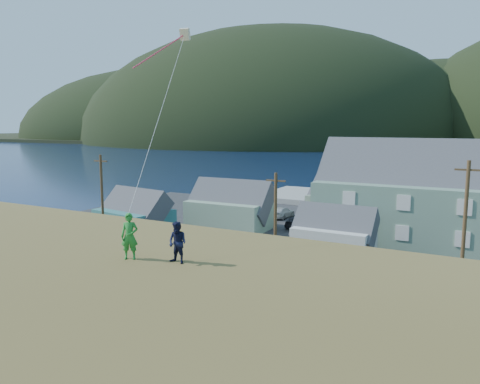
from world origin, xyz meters
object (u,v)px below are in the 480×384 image
at_px(shed_palegreen_near, 230,207).
at_px(shed_palegreen_far, 347,201).
at_px(kite_flyer_green, 130,236).
at_px(kite_flyer_navy, 178,243).
at_px(shed_teal, 134,215).
at_px(shed_white, 334,233).
at_px(wharf, 347,199).

relative_size(shed_palegreen_near, shed_palegreen_far, 0.93).
height_order(kite_flyer_green, kite_flyer_navy, kite_flyer_green).
xyz_separation_m(shed_teal, shed_palegreen_near, (7.50, 7.79, 0.27)).
bearing_deg(shed_white, kite_flyer_navy, -84.18).
bearing_deg(shed_palegreen_near, shed_palegreen_far, 46.72).
xyz_separation_m(shed_palegreen_far, kite_flyer_green, (4.43, -44.85, 5.57)).
bearing_deg(kite_flyer_green, kite_flyer_navy, -14.82).
bearing_deg(shed_palegreen_near, kite_flyer_navy, -64.30).
bearing_deg(kite_flyer_navy, wharf, 103.04).
xyz_separation_m(wharf, shed_teal, (-14.20, -32.63, 1.88)).
distance_m(wharf, shed_palegreen_far, 14.06).
relative_size(wharf, kite_flyer_navy, 17.83).
xyz_separation_m(shed_palegreen_far, kite_flyer_navy, (6.23, -44.45, 5.46)).
relative_size(shed_white, kite_flyer_navy, 4.96).
distance_m(wharf, shed_palegreen_near, 25.82).
bearing_deg(kite_flyer_green, shed_palegreen_far, 68.29).
bearing_deg(kite_flyer_green, shed_palegreen_near, 86.55).
bearing_deg(wharf, kite_flyer_navy, -80.28).
bearing_deg(wharf, shed_teal, -113.52).
distance_m(wharf, shed_white, 31.36).
bearing_deg(shed_white, kite_flyer_green, -87.95).
distance_m(shed_white, shed_palegreen_far, 17.41).
relative_size(shed_palegreen_far, kite_flyer_navy, 7.04).
bearing_deg(kite_flyer_green, shed_teal, 103.68).
xyz_separation_m(shed_teal, kite_flyer_green, (22.31, -25.64, 5.71)).
bearing_deg(wharf, shed_palegreen_near, -105.10).
distance_m(shed_palegreen_near, kite_flyer_navy, 37.36).
relative_size(shed_palegreen_near, kite_flyer_navy, 6.56).
bearing_deg(shed_palegreen_far, shed_teal, -124.32).
bearing_deg(shed_teal, shed_palegreen_near, 55.87).
distance_m(shed_palegreen_far, kite_flyer_green, 45.41).
bearing_deg(wharf, shed_white, -76.61).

